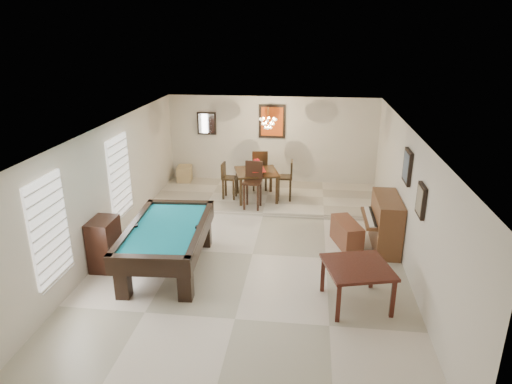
% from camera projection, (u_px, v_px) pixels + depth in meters
% --- Properties ---
extents(ground_plane, '(6.00, 9.00, 0.02)m').
position_uv_depth(ground_plane, '(253.00, 254.00, 9.42)').
color(ground_plane, beige).
extents(wall_back, '(6.00, 0.04, 2.60)m').
position_uv_depth(wall_back, '(272.00, 142.00, 13.18)').
color(wall_back, silver).
rests_on(wall_back, ground_plane).
extents(wall_front, '(6.00, 0.04, 2.60)m').
position_uv_depth(wall_front, '(198.00, 342.00, 4.78)').
color(wall_front, silver).
rests_on(wall_front, ground_plane).
extents(wall_left, '(0.04, 9.00, 2.60)m').
position_uv_depth(wall_left, '(107.00, 189.00, 9.31)').
color(wall_left, silver).
rests_on(wall_left, ground_plane).
extents(wall_right, '(0.04, 9.00, 2.60)m').
position_uv_depth(wall_right, '(409.00, 202.00, 8.64)').
color(wall_right, silver).
rests_on(wall_right, ground_plane).
extents(ceiling, '(6.00, 9.00, 0.04)m').
position_uv_depth(ceiling, '(252.00, 130.00, 8.54)').
color(ceiling, white).
rests_on(ceiling, wall_back).
extents(dining_step, '(6.00, 2.50, 0.12)m').
position_uv_depth(dining_step, '(268.00, 197.00, 12.43)').
color(dining_step, beige).
rests_on(dining_step, ground_plane).
extents(window_left_front, '(0.06, 1.00, 1.70)m').
position_uv_depth(window_left_front, '(49.00, 229.00, 7.22)').
color(window_left_front, white).
rests_on(window_left_front, wall_left).
extents(window_left_rear, '(0.06, 1.00, 1.70)m').
position_uv_depth(window_left_rear, '(120.00, 176.00, 9.84)').
color(window_left_rear, white).
rests_on(window_left_rear, wall_left).
extents(pool_table, '(1.57, 2.69, 0.87)m').
position_uv_depth(pool_table, '(168.00, 248.00, 8.72)').
color(pool_table, black).
rests_on(pool_table, ground_plane).
extents(square_table, '(1.26, 1.26, 0.72)m').
position_uv_depth(square_table, '(356.00, 285.00, 7.62)').
color(square_table, '#34130D').
rests_on(square_table, ground_plane).
extents(upright_piano, '(0.76, 1.35, 1.12)m').
position_uv_depth(upright_piano, '(380.00, 223.00, 9.53)').
color(upright_piano, brown).
rests_on(upright_piano, ground_plane).
extents(piano_bench, '(0.67, 1.07, 0.55)m').
position_uv_depth(piano_bench, '(347.00, 234.00, 9.71)').
color(piano_bench, brown).
rests_on(piano_bench, ground_plane).
extents(apothecary_chest, '(0.44, 0.67, 1.00)m').
position_uv_depth(apothecary_chest, '(104.00, 244.00, 8.75)').
color(apothecary_chest, black).
rests_on(apothecary_chest, ground_plane).
extents(dining_table, '(1.30, 1.30, 0.88)m').
position_uv_depth(dining_table, '(256.00, 183.00, 12.01)').
color(dining_table, black).
rests_on(dining_table, dining_step).
extents(flower_vase, '(0.13, 0.13, 0.21)m').
position_uv_depth(flower_vase, '(257.00, 163.00, 11.83)').
color(flower_vase, '#B50F15').
rests_on(flower_vase, dining_table).
extents(dining_chair_south, '(0.47, 0.47, 1.17)m').
position_uv_depth(dining_chair_south, '(252.00, 186.00, 11.33)').
color(dining_chair_south, black).
rests_on(dining_chair_south, dining_step).
extents(dining_chair_north, '(0.47, 0.47, 1.14)m').
position_uv_depth(dining_chair_north, '(260.00, 169.00, 12.68)').
color(dining_chair_north, black).
rests_on(dining_chair_north, dining_step).
extents(dining_chair_west, '(0.38, 0.38, 0.96)m').
position_uv_depth(dining_chair_west, '(230.00, 181.00, 12.04)').
color(dining_chair_west, black).
rests_on(dining_chair_west, dining_step).
extents(dining_chair_east, '(0.40, 0.40, 1.05)m').
position_uv_depth(dining_chair_east, '(285.00, 180.00, 11.93)').
color(dining_chair_east, black).
rests_on(dining_chair_east, dining_step).
extents(corner_bench, '(0.45, 0.53, 0.44)m').
position_uv_depth(corner_bench, '(185.00, 174.00, 13.48)').
color(corner_bench, tan).
rests_on(corner_bench, dining_step).
extents(chandelier, '(0.44, 0.44, 0.60)m').
position_uv_depth(chandelier, '(268.00, 119.00, 11.66)').
color(chandelier, '#FFE5B2').
rests_on(chandelier, ceiling).
extents(back_painting, '(0.75, 0.06, 0.95)m').
position_uv_depth(back_painting, '(272.00, 121.00, 12.94)').
color(back_painting, '#D84C14').
rests_on(back_painting, wall_back).
extents(back_mirror, '(0.55, 0.06, 0.65)m').
position_uv_depth(back_mirror, '(207.00, 123.00, 13.19)').
color(back_mirror, white).
rests_on(back_mirror, wall_back).
extents(right_picture_upper, '(0.06, 0.55, 0.65)m').
position_uv_depth(right_picture_upper, '(407.00, 167.00, 8.72)').
color(right_picture_upper, slate).
rests_on(right_picture_upper, wall_right).
extents(right_picture_lower, '(0.06, 0.45, 0.55)m').
position_uv_depth(right_picture_lower, '(421.00, 200.00, 7.58)').
color(right_picture_lower, gray).
rests_on(right_picture_lower, wall_right).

